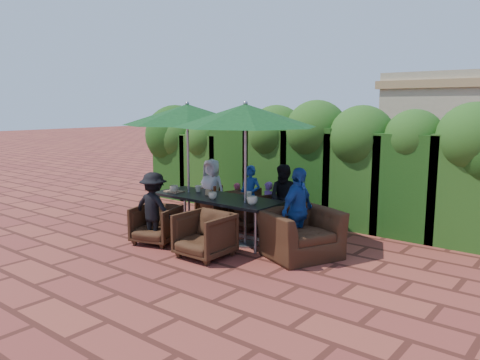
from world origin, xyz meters
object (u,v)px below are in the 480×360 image
Objects in this scene: umbrella_left at (187,115)px; chair_near_left at (156,222)px; dining_table at (216,200)px; chair_far_left at (218,202)px; umbrella_right at (245,116)px; chair_end_right at (300,226)px; chair_near_right at (205,233)px; chair_far_right at (284,213)px; chair_far_mid at (254,207)px.

umbrella_left is 2.09m from chair_near_left.
dining_table reaches higher than chair_far_left.
chair_far_left is at bearing 97.58° from umbrella_left.
dining_table is at bearing 142.67° from chair_far_left.
umbrella_right is 2.02m from chair_end_right.
chair_far_left is at bearing 129.58° from dining_table.
chair_end_right reaches higher than dining_table.
umbrella_left is 3.12× the size of chair_near_right.
chair_near_left is 2.54m from chair_end_right.
umbrella_left is 2.15× the size of chair_end_right.
umbrella_left is at bearing 176.58° from umbrella_right.
chair_far_right is (1.49, 1.05, -1.85)m from umbrella_left.
umbrella_right reaches higher than dining_table.
chair_end_right is at bearing -0.52° from dining_table.
chair_far_left is 0.95× the size of chair_near_right.
umbrella_right is at bearing -3.42° from umbrella_left.
chair_end_right reaches higher than chair_far_left.
dining_table is at bearing -1.12° from umbrella_left.
chair_far_left is 0.95m from chair_far_mid.
chair_near_left is 1.20m from chair_near_right.
chair_far_mid is at bearing 54.50° from chair_near_left.
chair_end_right is (1.02, -1.09, 0.14)m from chair_far_right.
umbrella_left is at bearing 113.43° from chair_end_right.
umbrella_right reaches higher than chair_far_left.
umbrella_left is 1.00× the size of umbrella_right.
umbrella_left is 3.44× the size of chair_far_right.
chair_near_right is at bearing -57.25° from dining_table.
dining_table is at bearing 113.60° from chair_end_right.
dining_table is 1.21m from chair_near_right.
chair_end_right is (2.35, 0.93, 0.13)m from chair_near_left.
umbrella_left is 2.10m from chair_far_left.
dining_table is 1.36m from chair_far_right.
chair_near_left is (0.29, -1.97, -0.01)m from chair_far_left.
dining_table is 1.81m from chair_end_right.
umbrella_left is at bearing 21.77° from chair_far_right.
umbrella_right is 2.04m from chair_near_right.
dining_table is 3.45× the size of chair_near_left.
chair_far_mid reaches higher than chair_near_left.
umbrella_left is (-0.71, 0.01, 1.54)m from dining_table.
chair_far_left is at bearing 81.40° from chair_near_left.
chair_near_left is at bearing -120.37° from dining_table.
chair_near_right is (-0.09, -0.92, -1.82)m from umbrella_right.
chair_end_right is at bearing 40.08° from chair_near_right.
chair_far_right is 2.42m from chair_near_left.
chair_far_mid is at bearing 84.05° from dining_table.
umbrella_left is 1.44m from umbrella_right.
chair_far_mid is 1.11× the size of chair_far_right.
chair_near_right reaches higher than dining_table.
chair_near_right is (0.64, -0.99, -0.28)m from dining_table.
chair_far_mid is 2.08m from chair_near_right.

